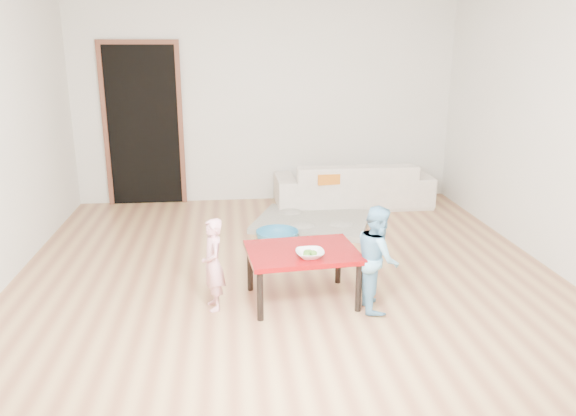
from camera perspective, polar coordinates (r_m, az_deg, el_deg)
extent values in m
cube|color=#9E6444|center=(5.40, -0.23, -6.03)|extent=(5.00, 5.00, 0.01)
cube|color=white|center=(7.53, -2.25, 10.56)|extent=(5.00, 0.02, 2.60)
cube|color=white|center=(5.86, 25.08, 7.40)|extent=(0.02, 5.00, 2.60)
imported|color=beige|center=(7.42, 6.57, 2.48)|extent=(2.02, 0.80, 0.59)
cube|color=orange|center=(7.14, 4.50, 3.31)|extent=(0.54, 0.50, 0.13)
imported|color=white|center=(4.42, 2.24, -4.68)|extent=(0.22, 0.22, 0.06)
imported|color=pink|center=(4.51, -7.62, -5.71)|extent=(0.23, 0.31, 0.75)
imported|color=#66BDEC|center=(4.52, 9.06, -5.03)|extent=(0.34, 0.43, 0.85)
imported|color=teal|center=(6.00, -1.09, -2.98)|extent=(0.46, 0.46, 0.14)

